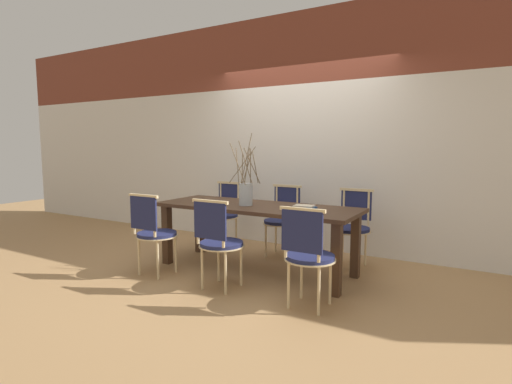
% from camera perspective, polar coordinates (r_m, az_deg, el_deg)
% --- Properties ---
extents(ground_plane, '(16.00, 16.00, 0.00)m').
position_cam_1_polar(ground_plane, '(4.66, 0.00, -11.05)').
color(ground_plane, '#A87F51').
extents(wall_rear, '(12.00, 0.06, 3.20)m').
position_cam_1_polar(wall_rear, '(5.57, 6.60, 8.50)').
color(wall_rear, silver).
rests_on(wall_rear, ground_plane).
extents(dining_table, '(2.32, 0.84, 0.75)m').
position_cam_1_polar(dining_table, '(4.50, 0.00, -3.23)').
color(dining_table, '#422B1C').
rests_on(dining_table, ground_plane).
extents(chair_near_leftend, '(0.45, 0.45, 0.91)m').
position_cam_1_polar(chair_near_leftend, '(4.49, -14.43, -5.34)').
color(chair_near_leftend, '#1E234C').
rests_on(chair_near_leftend, ground_plane).
extents(chair_near_left, '(0.45, 0.45, 0.91)m').
position_cam_1_polar(chair_near_left, '(3.95, -5.35, -6.82)').
color(chair_near_left, '#1E234C').
rests_on(chair_near_left, ground_plane).
extents(chair_near_center, '(0.45, 0.45, 0.91)m').
position_cam_1_polar(chair_near_center, '(3.50, 7.43, -8.59)').
color(chair_near_center, '#1E234C').
rests_on(chair_near_center, ground_plane).
extents(chair_far_leftend, '(0.45, 0.45, 0.91)m').
position_cam_1_polar(chair_far_leftend, '(5.61, -4.56, -2.78)').
color(chair_far_leftend, '#1E234C').
rests_on(chair_far_leftend, ground_plane).
extents(chair_far_left, '(0.45, 0.45, 0.91)m').
position_cam_1_polar(chair_far_left, '(5.16, 3.78, -3.61)').
color(chair_far_left, '#1E234C').
rests_on(chair_far_left, ground_plane).
extents(chair_far_center, '(0.45, 0.45, 0.91)m').
position_cam_1_polar(chair_far_center, '(4.83, 13.59, -4.49)').
color(chair_far_center, '#1E234C').
rests_on(chair_far_center, ground_plane).
extents(vase_centerpiece, '(0.37, 0.38, 0.81)m').
position_cam_1_polar(vase_centerpiece, '(4.47, -1.48, -0.13)').
color(vase_centerpiece, '#B2BCC1').
rests_on(vase_centerpiece, dining_table).
extents(book_stack, '(0.25, 0.18, 0.03)m').
position_cam_1_polar(book_stack, '(4.31, 6.93, -2.10)').
color(book_stack, '#234C8C').
rests_on(book_stack, dining_table).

